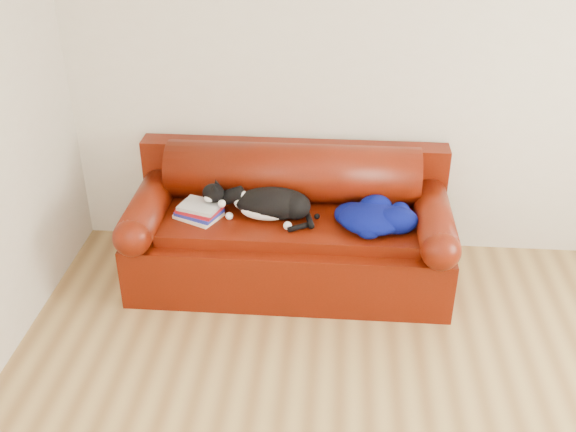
% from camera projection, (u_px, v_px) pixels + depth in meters
% --- Properties ---
extents(room_shell, '(4.52, 4.02, 2.61)m').
position_uv_depth(room_shell, '(472.00, 147.00, 2.52)').
color(room_shell, beige).
rests_on(room_shell, ground).
extents(sofa_base, '(2.10, 0.90, 0.50)m').
position_uv_depth(sofa_base, '(290.00, 248.00, 4.56)').
color(sofa_base, '#3E0C02').
rests_on(sofa_base, ground).
extents(sofa_back, '(2.10, 1.01, 0.88)m').
position_uv_depth(sofa_back, '(293.00, 192.00, 4.62)').
color(sofa_back, '#3E0C02').
rests_on(sofa_back, ground).
extents(book_stack, '(0.33, 0.31, 0.10)m').
position_uv_depth(book_stack, '(199.00, 211.00, 4.37)').
color(book_stack, '#EDE5CC').
rests_on(book_stack, sofa_base).
extents(cat, '(0.67, 0.37, 0.25)m').
position_uv_depth(cat, '(271.00, 204.00, 4.35)').
color(cat, black).
rests_on(cat, sofa_base).
extents(blanket, '(0.56, 0.45, 0.16)m').
position_uv_depth(blanket, '(374.00, 216.00, 4.27)').
color(blanket, '#020745').
rests_on(blanket, sofa_base).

